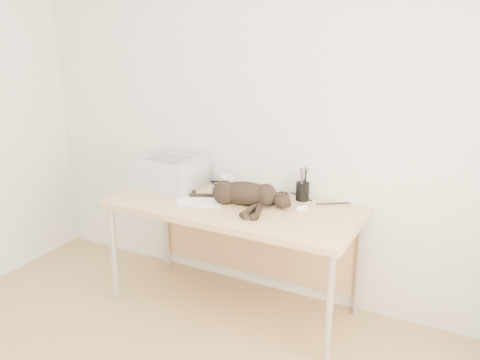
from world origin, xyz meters
The scene contains 11 objects.
wall_back centered at (0.00, 1.75, 1.30)m, with size 3.50×3.50×0.00m, color white.
desk centered at (0.00, 1.48, 0.61)m, with size 1.60×0.70×0.74m.
printer centered at (-0.57, 1.51, 0.84)m, with size 0.44×0.38×0.21m.
papers centered at (-0.22, 1.34, 0.74)m, with size 0.34×0.27×0.01m.
cat centered at (0.05, 1.42, 0.81)m, with size 0.70×0.33×0.16m.
mug centered at (-0.18, 1.63, 0.79)m, with size 0.10×0.10×0.09m, color white.
pen_cup centered at (0.35, 1.67, 0.80)m, with size 0.09×0.09×0.22m.
remote_grey centered at (-0.22, 1.54, 0.75)m, with size 0.05×0.19×0.02m, color gray.
remote_black centered at (0.23, 1.54, 0.75)m, with size 0.04×0.16×0.02m, color black.
mouse centered at (0.41, 1.51, 0.76)m, with size 0.06×0.11×0.03m, color white.
cable_tangle centered at (0.00, 1.70, 0.75)m, with size 1.36×0.09×0.01m, color black, non-canonical shape.
Camera 1 is at (1.49, -1.40, 1.95)m, focal length 40.00 mm.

